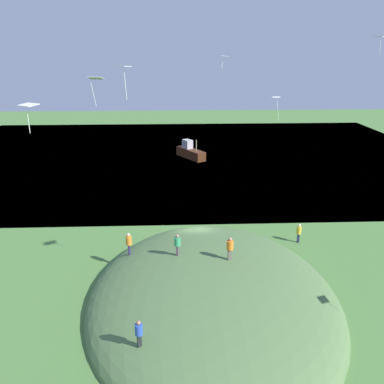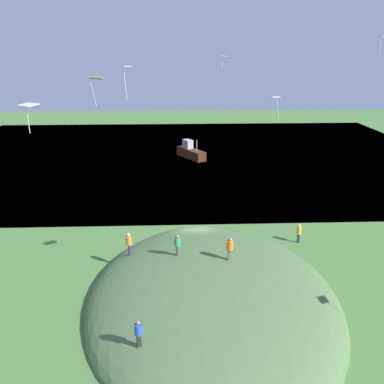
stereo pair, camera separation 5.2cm
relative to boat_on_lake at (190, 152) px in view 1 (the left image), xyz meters
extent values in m
plane|color=#497537|center=(28.63, -0.61, -0.89)|extent=(160.00, 160.00, 0.00)
cube|color=#2A506C|center=(-2.48, -0.61, -1.09)|extent=(55.34, 80.00, 0.40)
ellipsoid|color=#4D6D3E|center=(37.21, 0.07, -0.89)|extent=(21.54, 16.58, 4.19)
cube|color=#442312|center=(0.11, 0.07, -0.20)|extent=(5.82, 4.40, 1.37)
cube|color=#AAA4AB|center=(-0.65, -0.40, 1.14)|extent=(1.86, 1.70, 1.31)
cylinder|color=gray|center=(1.37, 0.85, 1.34)|extent=(0.14, 0.14, 1.70)
cube|color=#5A534A|center=(35.72, 1.34, 1.57)|extent=(0.20, 0.28, 0.82)
cylinder|color=orange|center=(35.72, 1.34, 2.30)|extent=(0.56, 0.56, 0.65)
sphere|color=#A27860|center=(35.72, 1.34, 2.75)|extent=(0.24, 0.24, 0.24)
cube|color=#2C2452|center=(33.17, -5.83, 0.78)|extent=(0.26, 0.19, 0.85)
cylinder|color=orange|center=(33.17, -5.83, 1.54)|extent=(0.54, 0.54, 0.67)
sphere|color=beige|center=(33.17, -5.83, 2.00)|extent=(0.25, 0.25, 0.25)
cube|color=black|center=(43.23, -4.27, 0.83)|extent=(0.21, 0.25, 0.75)
cylinder|color=#2A4BB2|center=(43.23, -4.27, 1.50)|extent=(0.54, 0.54, 0.59)
sphere|color=#9D6B51|center=(43.23, -4.27, 1.91)|extent=(0.22, 0.22, 0.22)
cube|color=navy|center=(29.27, 8.20, -0.47)|extent=(0.18, 0.24, 0.83)
cylinder|color=gold|center=(29.27, 8.20, 0.27)|extent=(0.49, 0.49, 0.65)
sphere|color=beige|center=(29.27, 8.20, 0.72)|extent=(0.25, 0.25, 0.25)
cube|color=#56444B|center=(34.69, -2.24, 1.44)|extent=(0.28, 0.20, 0.76)
cylinder|color=#329659|center=(34.69, -2.24, 2.13)|extent=(0.57, 0.57, 0.60)
sphere|color=#A26A5F|center=(34.69, -2.24, 2.54)|extent=(0.23, 0.23, 0.23)
cube|color=silver|center=(33.91, -5.42, 13.89)|extent=(1.01, 1.01, 0.06)
cylinder|color=silver|center=(33.65, -5.41, 12.75)|extent=(0.15, 0.15, 1.86)
cube|color=white|center=(37.55, -10.27, 12.02)|extent=(1.21, 1.28, 0.11)
cylinder|color=white|center=(37.48, -10.41, 11.10)|extent=(0.05, 0.04, 1.32)
cube|color=silver|center=(30.33, -7.86, 12.95)|extent=(0.86, 1.12, 0.23)
cylinder|color=silver|center=(30.43, -8.09, 11.83)|extent=(0.23, 0.25, 1.71)
cube|color=white|center=(21.08, 2.39, 14.31)|extent=(0.99, 0.71, 0.12)
cylinder|color=white|center=(21.10, 2.19, 13.63)|extent=(0.08, 0.12, 0.88)
cube|color=silver|center=(24.77, 6.54, 10.96)|extent=(0.55, 0.73, 0.05)
cylinder|color=silver|center=(24.75, 6.79, 9.84)|extent=(0.09, 0.30, 1.89)
cube|color=white|center=(28.01, 13.43, 15.79)|extent=(1.21, 1.22, 0.04)
cylinder|color=white|center=(28.24, 13.44, 15.01)|extent=(0.16, 0.19, 1.06)
camera|label=1|loc=(60.12, -2.29, 14.85)|focal=37.56mm
camera|label=2|loc=(60.12, -2.24, 14.85)|focal=37.56mm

